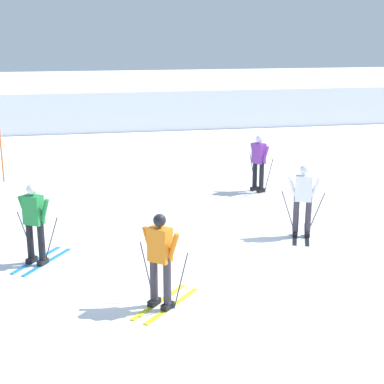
{
  "coord_description": "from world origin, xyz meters",
  "views": [
    {
      "loc": [
        -2.28,
        -10.52,
        4.66
      ],
      "look_at": [
        0.34,
        2.63,
        0.9
      ],
      "focal_mm": 54.28,
      "sensor_mm": 36.0,
      "label": 1
    }
  ],
  "objects_px": {
    "trail_marker_pole": "(1,153)",
    "skier_white": "(303,199)",
    "skier_orange": "(161,258)",
    "skier_green": "(35,222)",
    "skier_purple": "(259,162)"
  },
  "relations": [
    {
      "from": "trail_marker_pole",
      "to": "skier_white",
      "type": "bearing_deg",
      "value": -41.95
    },
    {
      "from": "skier_orange",
      "to": "trail_marker_pole",
      "type": "distance_m",
      "value": 10.26
    },
    {
      "from": "skier_green",
      "to": "skier_orange",
      "type": "height_order",
      "value": "same"
    },
    {
      "from": "skier_purple",
      "to": "skier_white",
      "type": "bearing_deg",
      "value": -92.68
    },
    {
      "from": "skier_white",
      "to": "trail_marker_pole",
      "type": "relative_size",
      "value": 0.92
    },
    {
      "from": "skier_purple",
      "to": "skier_green",
      "type": "bearing_deg",
      "value": -144.2
    },
    {
      "from": "skier_purple",
      "to": "skier_green",
      "type": "distance_m",
      "value": 7.57
    },
    {
      "from": "skier_purple",
      "to": "trail_marker_pole",
      "type": "height_order",
      "value": "trail_marker_pole"
    },
    {
      "from": "skier_green",
      "to": "trail_marker_pole",
      "type": "bearing_deg",
      "value": 101.34
    },
    {
      "from": "skier_purple",
      "to": "skier_white",
      "type": "distance_m",
      "value": 3.92
    },
    {
      "from": "skier_white",
      "to": "skier_purple",
      "type": "bearing_deg",
      "value": 87.32
    },
    {
      "from": "skier_purple",
      "to": "skier_orange",
      "type": "height_order",
      "value": "same"
    },
    {
      "from": "skier_green",
      "to": "trail_marker_pole",
      "type": "height_order",
      "value": "trail_marker_pole"
    },
    {
      "from": "skier_green",
      "to": "trail_marker_pole",
      "type": "xyz_separation_m",
      "value": [
        -1.43,
        7.15,
        0.01
      ]
    },
    {
      "from": "skier_white",
      "to": "trail_marker_pole",
      "type": "bearing_deg",
      "value": 138.05
    }
  ]
}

